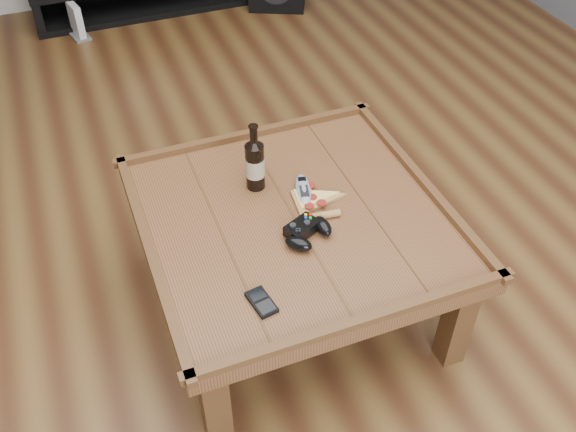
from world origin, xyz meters
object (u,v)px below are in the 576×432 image
object	(u,v)px
coffee_table	(294,229)
game_console	(77,22)
pizza_slice	(313,202)
beer_bottle	(255,163)
remote_control	(304,191)
smartphone	(262,302)
game_controller	(307,232)

from	to	relation	value
coffee_table	game_console	xyz separation A→B (m)	(-0.46, 2.48, -0.29)
coffee_table	pizza_slice	world-z (taller)	same
coffee_table	beer_bottle	xyz separation A→B (m)	(-0.07, 0.19, 0.16)
remote_control	smartphone	bearing A→B (deg)	-111.27
beer_bottle	smartphone	bearing A→B (deg)	-107.36
game_controller	remote_control	bearing A→B (deg)	46.21
remote_control	game_console	world-z (taller)	remote_control
game_console	coffee_table	bearing A→B (deg)	-92.44
beer_bottle	smartphone	size ratio (longest dim) A/B	2.22
game_controller	coffee_table	bearing A→B (deg)	66.59
pizza_slice	game_console	distance (m)	2.53
pizza_slice	smartphone	bearing A→B (deg)	-124.97
pizza_slice	game_console	bearing A→B (deg)	109.20
coffee_table	game_console	bearing A→B (deg)	100.47
smartphone	remote_control	size ratio (longest dim) A/B	0.62
beer_bottle	pizza_slice	world-z (taller)	beer_bottle
game_controller	beer_bottle	bearing A→B (deg)	78.79
pizza_slice	coffee_table	bearing A→B (deg)	-150.47
beer_bottle	remote_control	bearing A→B (deg)	-34.47
pizza_slice	remote_control	world-z (taller)	same
coffee_table	remote_control	world-z (taller)	same
coffee_table	pizza_slice	distance (m)	0.11
beer_bottle	coffee_table	bearing A→B (deg)	-70.74
remote_control	coffee_table	bearing A→B (deg)	-112.59
game_controller	remote_control	xyz separation A→B (m)	(0.07, 0.20, -0.01)
coffee_table	smartphone	distance (m)	0.39
game_console	game_controller	bearing A→B (deg)	-92.84
pizza_slice	smartphone	size ratio (longest dim) A/B	2.28
game_controller	remote_control	distance (m)	0.22
coffee_table	game_controller	bearing A→B (deg)	-89.28
coffee_table	game_controller	size ratio (longest dim) A/B	5.76
coffee_table	smartphone	world-z (taller)	coffee_table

